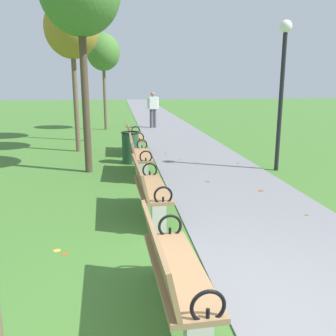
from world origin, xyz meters
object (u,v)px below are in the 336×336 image
object	(u,v)px
park_bench_2	(149,188)
tree_5	(103,53)
pedestrian_walking	(153,108)
lamp_post	(283,73)
park_bench_1	(173,269)
park_bench_3	(139,155)
tree_3	(72,29)
tree_4	(81,4)
trash_bin	(130,147)
park_bench_4	(134,137)

from	to	relation	value
park_bench_2	tree_5	world-z (taller)	tree_5
pedestrian_walking	lamp_post	size ratio (longest dim) A/B	0.47
park_bench_1	tree_5	xyz separation A→B (m)	(-0.99, 13.74, 2.81)
park_bench_1	park_bench_3	size ratio (longest dim) A/B	1.01
tree_3	park_bench_3	bearing A→B (deg)	-62.45
park_bench_2	tree_3	world-z (taller)	tree_3
tree_5	lamp_post	xyz separation A→B (m)	(4.36, -8.33, -0.98)
park_bench_2	pedestrian_walking	xyz separation A→B (m)	(1.15, 11.39, 0.44)
park_bench_1	tree_4	xyz separation A→B (m)	(-1.57, 10.68, 4.18)
tree_3	tree_4	distance (m)	2.33
tree_5	pedestrian_walking	size ratio (longest dim) A/B	2.53
park_bench_3	tree_3	size ratio (longest dim) A/B	0.36
park_bench_2	trash_bin	bearing A→B (deg)	92.08
tree_3	pedestrian_walking	bearing A→B (deg)	62.33
tree_4	tree_5	distance (m)	3.40
park_bench_4	pedestrian_walking	size ratio (longest dim) A/B	0.99
park_bench_2	tree_3	xyz separation A→B (m)	(-1.70, 5.97, 3.11)
pedestrian_walking	trash_bin	size ratio (longest dim) A/B	1.93
park_bench_3	park_bench_2	bearing A→B (deg)	-90.00
pedestrian_walking	tree_4	bearing A→B (deg)	-129.05
park_bench_1	lamp_post	distance (m)	6.62
park_bench_2	park_bench_3	distance (m)	2.72
park_bench_1	park_bench_3	xyz separation A→B (m)	(-0.00, 5.36, 0.00)
tree_4	tree_5	bearing A→B (deg)	79.27
park_bench_3	pedestrian_walking	world-z (taller)	pedestrian_walking
park_bench_3	park_bench_4	distance (m)	2.73
tree_3	trash_bin	bearing A→B (deg)	-50.95
tree_3	park_bench_2	bearing A→B (deg)	-74.15
tree_3	pedestrian_walking	distance (m)	6.67
park_bench_2	park_bench_4	world-z (taller)	same
tree_5	park_bench_2	bearing A→B (deg)	-84.90
park_bench_4	trash_bin	bearing A→B (deg)	-96.04
park_bench_4	park_bench_2	bearing A→B (deg)	-90.00
trash_bin	pedestrian_walking	bearing A→B (deg)	80.00
tree_5	lamp_post	bearing A→B (deg)	-62.40
park_bench_2	tree_4	bearing A→B (deg)	101.05
park_bench_2	tree_4	world-z (taller)	tree_4
park_bench_3	tree_5	xyz separation A→B (m)	(-0.99, 8.38, 2.81)
lamp_post	park_bench_1	bearing A→B (deg)	-121.89
park_bench_3	trash_bin	xyz separation A→B (m)	(-0.15, 1.34, -0.06)
park_bench_2	park_bench_3	world-z (taller)	same
tree_4	trash_bin	distance (m)	5.99
park_bench_4	tree_3	world-z (taller)	tree_3
pedestrian_walking	park_bench_1	bearing A→B (deg)	-94.67
park_bench_2	park_bench_4	size ratio (longest dim) A/B	1.00
park_bench_4	tree_5	xyz separation A→B (m)	(-0.99, 5.65, 2.81)
pedestrian_walking	trash_bin	bearing A→B (deg)	-100.00
park_bench_3	park_bench_4	bearing A→B (deg)	90.00
park_bench_1	lamp_post	size ratio (longest dim) A/B	0.46
park_bench_3	tree_4	xyz separation A→B (m)	(-1.57, 5.32, 4.18)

